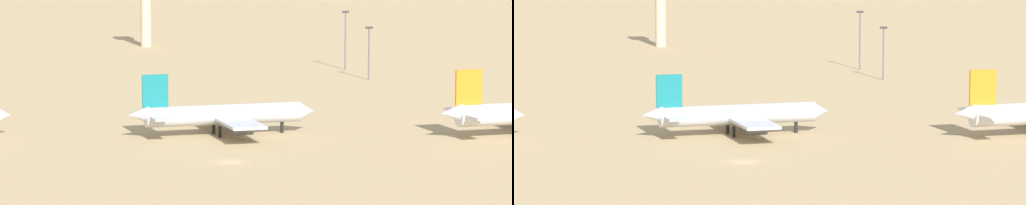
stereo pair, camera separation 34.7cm
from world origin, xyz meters
TOP-DOWN VIEW (x-y plane):
  - ground at (0.00, 0.00)m, footprint 4000.00×4000.00m
  - parked_jet_teal_2 at (1.65, 29.10)m, footprint 35.85×30.51m
  - control_tower at (-3.62, 203.61)m, footprint 5.20×5.20m
  - light_pole_west at (46.10, 112.18)m, footprint 1.80×0.50m
  - light_pole_east at (44.43, 134.98)m, footprint 1.80×0.50m

SIDE VIEW (x-z plane):
  - ground at x=0.00m, z-range 0.00..0.00m
  - parked_jet_teal_2 at x=1.65m, z-range -2.04..9.82m
  - light_pole_west at x=46.10m, z-range 1.16..14.23m
  - light_pole_east at x=44.43m, z-range 1.20..16.47m
  - control_tower at x=-3.62m, z-range 2.42..25.81m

